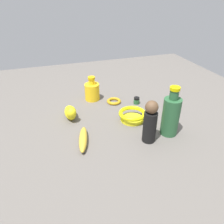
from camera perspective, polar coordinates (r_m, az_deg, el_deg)
ground at (r=1.16m, az=0.00°, el=-1.77°), size 2.00×2.00×0.00m
bowl at (r=1.13m, az=5.35°, el=-0.79°), size 0.14×0.14×0.05m
person_figure_adult at (r=0.96m, az=9.97°, el=-2.62°), size 0.07×0.07×0.20m
bangle at (r=1.31m, az=0.50°, el=2.87°), size 0.09×0.09×0.02m
banana at (r=0.99m, az=-7.57°, el=-7.03°), size 0.19×0.08×0.04m
cat_figurine at (r=1.16m, az=-10.83°, el=-0.07°), size 0.15×0.06×0.09m
nail_polish_jar at (r=1.30m, az=6.46°, el=3.01°), size 0.04×0.04×0.04m
bottle_short at (r=1.33m, az=-5.24°, el=5.53°), size 0.09×0.09×0.15m
bottle_tall at (r=1.03m, az=15.18°, el=-0.77°), size 0.08×0.08×0.24m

